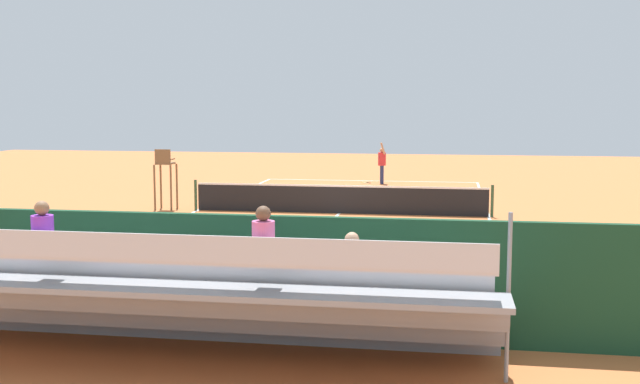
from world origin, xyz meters
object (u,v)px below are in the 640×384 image
bleacher_stand (191,299)px  tennis_player (382,162)px  courtside_bench (412,298)px  tennis_racket (365,182)px  equipment_bag (320,318)px  tennis_net (339,199)px  umpire_chair (165,172)px  tennis_ball_near (362,190)px

bleacher_stand → tennis_player: size_ratio=4.70×
courtside_bench → tennis_racket: (3.31, -23.37, -0.54)m
equipment_bag → tennis_player: size_ratio=0.47×
tennis_net → equipment_bag: (-1.57, 13.40, -0.32)m
tennis_net → bleacher_stand: 15.36m
umpire_chair → equipment_bag: 15.50m
tennis_player → tennis_ball_near: bearing=80.1°
umpire_chair → courtside_bench: umpire_chair is taller
equipment_bag → tennis_racket: equipment_bag is taller
bleacher_stand → tennis_ball_near: bearing=-90.2°
bleacher_stand → tennis_net: bearing=-90.1°
courtside_bench → equipment_bag: bearing=4.8°
tennis_net → equipment_bag: tennis_net is taller
bleacher_stand → tennis_racket: 25.47m
umpire_chair → equipment_bag: bearing=120.2°
tennis_player → tennis_net: bearing=86.4°
tennis_net → tennis_player: size_ratio=5.35×
tennis_ball_near → courtside_bench: bearing=98.7°
bleacher_stand → equipment_bag: bleacher_stand is taller
tennis_ball_near → bleacher_stand: bearing=89.8°
tennis_player → equipment_bag: bearing=92.4°
courtside_bench → tennis_racket: size_ratio=3.34×
tennis_net → tennis_racket: tennis_net is taller
tennis_net → umpire_chair: bearing=0.3°
bleacher_stand → umpire_chair: (6.17, -15.32, 0.38)m
umpire_chair → tennis_player: bearing=-124.8°
tennis_net → courtside_bench: 13.63m
tennis_player → tennis_ball_near: 3.35m
bleacher_stand → courtside_bench: 3.77m
bleacher_stand → tennis_player: (-0.63, -25.13, 0.08)m
tennis_ball_near → umpire_chair: bearing=46.8°
tennis_player → tennis_ball_near: (0.55, 3.16, -0.98)m
tennis_ball_near → tennis_racket: bearing=-85.5°
tennis_player → tennis_ball_near: size_ratio=29.18×
bleacher_stand → tennis_player: bearing=-91.4°
tennis_net → umpire_chair: umpire_chair is taller
equipment_bag → tennis_ball_near: size_ratio=13.64×
tennis_net → bleacher_stand: bleacher_stand is taller
courtside_bench → tennis_racket: bearing=-81.9°
courtside_bench → tennis_player: tennis_player is taller
tennis_net → tennis_ball_near: (-0.06, -6.62, -0.47)m
bleacher_stand → tennis_ball_near: (-0.08, -21.97, -0.90)m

